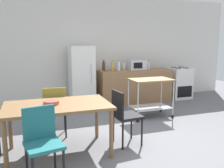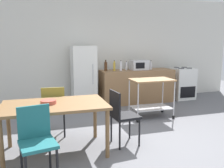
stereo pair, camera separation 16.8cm
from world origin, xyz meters
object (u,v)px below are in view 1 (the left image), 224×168
(stove_oven, at_px, (179,83))
(chair_black, at_px, (124,113))
(microwave, at_px, (137,65))
(fruit_bowl, at_px, (51,103))
(bottle_wine, at_px, (104,66))
(dining_table, at_px, (58,110))
(bottle_soda, at_px, (148,66))
(kitchen_cart, at_px, (151,91))
(bottle_vinegar, at_px, (124,66))
(refrigerator, at_px, (82,76))
(bottle_soy_sauce, at_px, (112,66))
(bottle_hot_sauce, at_px, (119,66))
(chair_teal, at_px, (42,139))
(chair_olive, at_px, (55,108))

(stove_oven, bearing_deg, chair_black, -137.62)
(microwave, bearing_deg, fruit_bowl, -135.20)
(stove_oven, relative_size, bottle_wine, 3.25)
(dining_table, bearing_deg, stove_oven, 33.35)
(dining_table, distance_m, bottle_soda, 3.72)
(kitchen_cart, distance_m, bottle_vinegar, 1.46)
(bottle_wine, bearing_deg, fruit_bowl, -121.96)
(refrigerator, bearing_deg, dining_table, -109.28)
(refrigerator, bearing_deg, bottle_wine, -5.20)
(bottle_soy_sauce, relative_size, bottle_vinegar, 1.17)
(bottle_soda, distance_m, fruit_bowl, 3.76)
(chair_black, relative_size, kitchen_cart, 0.98)
(chair_black, height_order, bottle_hot_sauce, bottle_hot_sauce)
(kitchen_cart, xyz_separation_m, fruit_bowl, (-2.21, -1.12, 0.21))
(dining_table, xyz_separation_m, bottle_hot_sauce, (1.86, 2.41, 0.35))
(chair_teal, relative_size, bottle_soy_sauce, 3.25)
(bottle_soy_sauce, relative_size, microwave, 0.60)
(chair_teal, height_order, bottle_soy_sauce, bottle_soy_sauce)
(bottle_soy_sauce, height_order, microwave, bottle_soy_sauce)
(refrigerator, bearing_deg, bottle_vinegar, -2.34)
(bottle_vinegar, xyz_separation_m, bottle_soda, (0.70, -0.07, -0.00))
(kitchen_cart, xyz_separation_m, bottle_soda, (0.63, 1.33, 0.43))
(bottle_vinegar, bearing_deg, bottle_soda, -5.43)
(bottle_soy_sauce, relative_size, bottle_soda, 1.11)
(chair_black, relative_size, bottle_wine, 3.15)
(chair_teal, bearing_deg, refrigerator, 58.86)
(microwave, bearing_deg, stove_oven, -0.05)
(chair_black, relative_size, stove_oven, 0.97)
(bottle_hot_sauce, bearing_deg, bottle_soy_sauce, 165.47)
(bottle_soda, bearing_deg, chair_black, -124.70)
(refrigerator, relative_size, bottle_vinegar, 6.60)
(dining_table, distance_m, chair_black, 1.04)
(chair_olive, bearing_deg, chair_black, 150.83)
(refrigerator, height_order, kitchen_cart, refrigerator)
(chair_teal, bearing_deg, chair_olive, 66.69)
(refrigerator, height_order, bottle_soy_sauce, refrigerator)
(chair_olive, height_order, fruit_bowl, chair_olive)
(bottle_hot_sauce, height_order, microwave, bottle_hot_sauce)
(chair_olive, xyz_separation_m, chair_teal, (-0.28, -1.34, 0.00))
(bottle_hot_sauce, distance_m, bottle_vinegar, 0.24)
(chair_olive, xyz_separation_m, kitchen_cart, (2.11, 0.48, 0.05))
(bottle_hot_sauce, xyz_separation_m, bottle_vinegar, (0.20, 0.13, -0.02))
(kitchen_cart, bearing_deg, refrigerator, 130.30)
(fruit_bowl, bearing_deg, stove_oven, 32.59)
(refrigerator, xyz_separation_m, microwave, (1.52, -0.08, 0.25))
(chair_teal, bearing_deg, bottle_wine, 49.98)
(kitchen_cart, relative_size, fruit_bowl, 4.04)
(refrigerator, xyz_separation_m, bottle_soda, (1.85, -0.11, 0.22))
(bottle_wine, xyz_separation_m, fruit_bowl, (-1.57, -2.51, -0.24))
(bottle_soy_sauce, xyz_separation_m, bottle_hot_sauce, (0.17, -0.04, 0.00))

